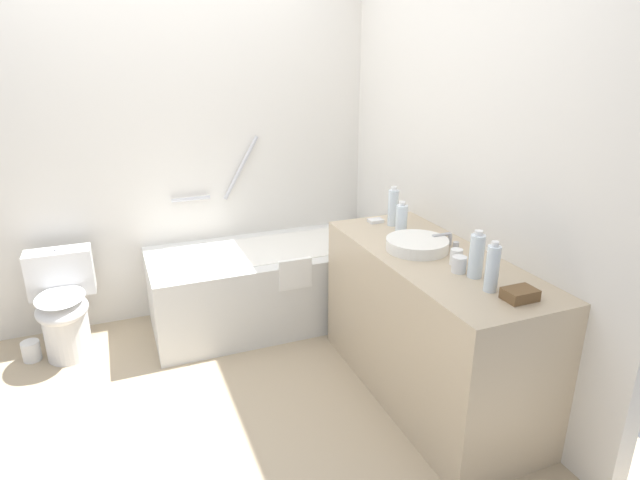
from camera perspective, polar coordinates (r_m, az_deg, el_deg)
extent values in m
plane|color=tan|center=(3.18, -11.64, -16.35)|extent=(3.90, 3.90, 0.00)
cube|color=silver|center=(3.84, -16.42, 9.68)|extent=(3.30, 0.10, 2.46)
cube|color=silver|center=(3.23, 14.09, 8.07)|extent=(0.10, 2.73, 2.46)
cube|color=silver|center=(3.82, -5.46, -4.77)|extent=(1.62, 0.75, 0.54)
cube|color=white|center=(3.73, -5.58, -1.57)|extent=(1.33, 0.54, 0.09)
cylinder|color=silver|center=(3.92, 3.28, 0.78)|extent=(0.09, 0.03, 0.03)
cylinder|color=silver|center=(3.88, -8.45, 7.65)|extent=(0.28, 0.03, 0.45)
cylinder|color=silver|center=(3.86, -13.63, 4.30)|extent=(0.27, 0.03, 0.03)
cube|color=white|center=(3.43, -2.68, -3.64)|extent=(0.22, 0.03, 0.20)
cylinder|color=white|center=(3.76, -25.43, -8.78)|extent=(0.27, 0.27, 0.35)
ellipsoid|color=white|center=(3.64, -25.87, -6.66)|extent=(0.31, 0.39, 0.13)
ellipsoid|color=white|center=(3.61, -26.06, -5.53)|extent=(0.29, 0.37, 0.02)
cube|color=white|center=(3.80, -26.02, -3.11)|extent=(0.40, 0.17, 0.30)
cylinder|color=silver|center=(3.75, -26.37, -0.92)|extent=(0.03, 0.03, 0.01)
cube|color=tan|center=(3.02, 11.59, -9.01)|extent=(0.59, 1.46, 0.84)
cylinder|color=white|center=(2.89, 10.34, -0.47)|extent=(0.33, 0.33, 0.06)
cylinder|color=#B8B8BD|center=(3.00, 13.70, 0.08)|extent=(0.02, 0.02, 0.06)
cylinder|color=#B8B8BD|center=(2.96, 12.88, 0.54)|extent=(0.11, 0.02, 0.02)
cylinder|color=#B8B8BD|center=(2.96, 14.34, -0.54)|extent=(0.03, 0.03, 0.04)
cylinder|color=#B8B8BD|center=(3.05, 13.03, 0.18)|extent=(0.03, 0.03, 0.04)
cylinder|color=silver|center=(2.59, 16.38, -1.67)|extent=(0.07, 0.07, 0.21)
cylinder|color=white|center=(2.55, 16.63, 0.73)|extent=(0.04, 0.04, 0.02)
cylinder|color=silver|center=(3.09, 8.70, 2.10)|extent=(0.07, 0.07, 0.18)
cylinder|color=white|center=(3.06, 8.79, 3.87)|extent=(0.04, 0.04, 0.02)
cylinder|color=silver|center=(2.46, 17.94, -2.95)|extent=(0.06, 0.06, 0.21)
cylinder|color=white|center=(2.42, 18.23, -0.39)|extent=(0.03, 0.03, 0.02)
cylinder|color=silver|center=(3.25, 7.82, 3.43)|extent=(0.06, 0.06, 0.22)
cylinder|color=white|center=(3.22, 7.92, 5.49)|extent=(0.03, 0.03, 0.02)
cylinder|color=white|center=(2.65, 14.65, -2.54)|extent=(0.07, 0.07, 0.08)
cylinder|color=white|center=(2.74, 14.36, -1.76)|extent=(0.06, 0.06, 0.08)
cube|color=brown|center=(2.45, 20.59, -5.46)|extent=(0.14, 0.10, 0.05)
cube|color=white|center=(3.32, 5.97, 2.06)|extent=(0.09, 0.06, 0.02)
cylinder|color=white|center=(3.87, -28.49, -10.38)|extent=(0.11, 0.11, 0.13)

